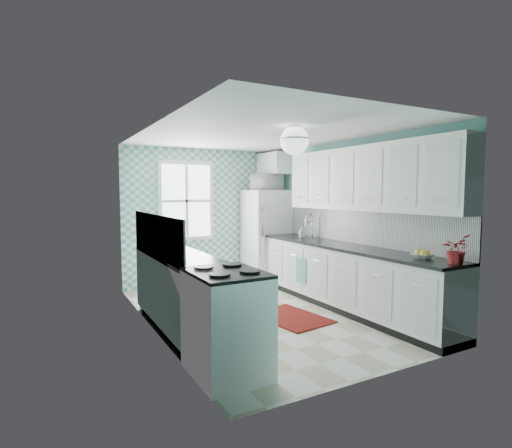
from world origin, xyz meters
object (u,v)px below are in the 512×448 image
stove (227,321)px  fridge (267,236)px  sink (304,238)px  ceiling_light (294,141)px  fruit_bowl (423,256)px  microwave (267,182)px  potted_plant (456,249)px

stove → fridge: bearing=52.9°
sink → ceiling_light: bearing=-128.8°
fridge → sink: size_ratio=3.29×
stove → fruit_bowl: (2.40, -0.23, 0.46)m
ceiling_light → stove: size_ratio=0.36×
fridge → fruit_bowl: 3.47m
fridge → microwave: size_ratio=3.21×
sink → fruit_bowl: sink is taller
fridge → potted_plant: 3.89m
fruit_bowl → potted_plant: size_ratio=0.76×
fridge → microwave: 1.02m
sink → potted_plant: sink is taller
microwave → potted_plant: bearing=95.2°
fruit_bowl → potted_plant: bearing=-90.0°
stove → fruit_bowl: size_ratio=3.96×
potted_plant → stove: bearing=165.0°
stove → ceiling_light: bearing=27.5°
stove → potted_plant: bearing=-16.7°
potted_plant → ceiling_light: bearing=132.5°
fruit_bowl → microwave: bearing=91.5°
fruit_bowl → ceiling_light: bearing=143.3°
fridge → fruit_bowl: bearing=-91.1°
fridge → fruit_bowl: (0.09, -3.47, 0.10)m
fridge → sink: 1.09m
stove → microwave: size_ratio=1.78×
ceiling_light → fridge: 3.16m
ceiling_light → sink: 2.37m
potted_plant → sink: bearing=89.9°
fruit_bowl → potted_plant: potted_plant is taller
fruit_bowl → microwave: size_ratio=0.45×
stove → potted_plant: (2.40, -0.64, 0.59)m
ceiling_light → potted_plant: (1.20, -1.31, -1.22)m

